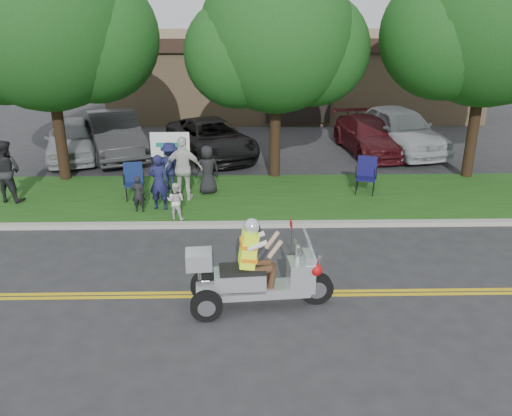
{
  "coord_description": "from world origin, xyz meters",
  "views": [
    {
      "loc": [
        -0.5,
        -10.33,
        5.79
      ],
      "look_at": [
        -0.24,
        2.0,
        0.95
      ],
      "focal_mm": 38.0,
      "sensor_mm": 36.0,
      "label": 1
    }
  ],
  "objects_px": {
    "spectator_adult_right": "(184,169)",
    "parked_car_far_left": "(71,139)",
    "parked_car_right": "(369,135)",
    "parked_car_far_right": "(399,129)",
    "lawn_chair_a": "(134,178)",
    "parked_car_mid": "(211,138)",
    "spectator_adult_left": "(159,182)",
    "trike_scooter": "(254,277)",
    "parked_car_left": "(115,135)",
    "lawn_chair_b": "(366,173)",
    "spectator_adult_mid": "(6,171)"
  },
  "relations": [
    {
      "from": "trike_scooter",
      "to": "parked_car_right",
      "type": "height_order",
      "value": "trike_scooter"
    },
    {
      "from": "parked_car_left",
      "to": "parked_car_right",
      "type": "distance_m",
      "value": 9.9
    },
    {
      "from": "spectator_adult_right",
      "to": "parked_car_far_right",
      "type": "xyz_separation_m",
      "value": [
        7.89,
        5.64,
        -0.18
      ]
    },
    {
      "from": "parked_car_mid",
      "to": "lawn_chair_a",
      "type": "bearing_deg",
      "value": -137.24
    },
    {
      "from": "spectator_adult_right",
      "to": "parked_car_mid",
      "type": "bearing_deg",
      "value": -89.02
    },
    {
      "from": "spectator_adult_right",
      "to": "parked_car_right",
      "type": "distance_m",
      "value": 8.68
    },
    {
      "from": "parked_car_far_left",
      "to": "parked_car_right",
      "type": "height_order",
      "value": "parked_car_far_left"
    },
    {
      "from": "lawn_chair_b",
      "to": "spectator_adult_right",
      "type": "distance_m",
      "value": 5.57
    },
    {
      "from": "parked_car_mid",
      "to": "parked_car_far_right",
      "type": "distance_m",
      "value": 7.4
    },
    {
      "from": "spectator_adult_mid",
      "to": "parked_car_left",
      "type": "relative_size",
      "value": 0.37
    },
    {
      "from": "parked_car_far_left",
      "to": "parked_car_right",
      "type": "bearing_deg",
      "value": -12.72
    },
    {
      "from": "lawn_chair_b",
      "to": "parked_car_right",
      "type": "relative_size",
      "value": 0.24
    },
    {
      "from": "lawn_chair_b",
      "to": "parked_car_far_right",
      "type": "height_order",
      "value": "parked_car_far_right"
    },
    {
      "from": "parked_car_far_left",
      "to": "parked_car_mid",
      "type": "relative_size",
      "value": 0.88
    },
    {
      "from": "spectator_adult_right",
      "to": "parked_car_mid",
      "type": "relative_size",
      "value": 0.38
    },
    {
      "from": "lawn_chair_b",
      "to": "parked_car_mid",
      "type": "relative_size",
      "value": 0.22
    },
    {
      "from": "parked_car_mid",
      "to": "parked_car_far_right",
      "type": "height_order",
      "value": "parked_car_far_right"
    },
    {
      "from": "lawn_chair_a",
      "to": "spectator_adult_right",
      "type": "height_order",
      "value": "spectator_adult_right"
    },
    {
      "from": "spectator_adult_left",
      "to": "parked_car_far_right",
      "type": "xyz_separation_m",
      "value": [
        8.52,
        6.41,
        -0.03
      ]
    },
    {
      "from": "parked_car_far_left",
      "to": "spectator_adult_left",
      "type": "bearing_deg",
      "value": -69.45
    },
    {
      "from": "trike_scooter",
      "to": "parked_car_mid",
      "type": "height_order",
      "value": "trike_scooter"
    },
    {
      "from": "spectator_adult_right",
      "to": "parked_car_far_right",
      "type": "relative_size",
      "value": 0.37
    },
    {
      "from": "parked_car_right",
      "to": "parked_car_far_right",
      "type": "distance_m",
      "value": 1.22
    },
    {
      "from": "spectator_adult_left",
      "to": "spectator_adult_right",
      "type": "bearing_deg",
      "value": -121.12
    },
    {
      "from": "lawn_chair_b",
      "to": "parked_car_mid",
      "type": "distance_m",
      "value": 6.75
    },
    {
      "from": "spectator_adult_mid",
      "to": "spectator_adult_right",
      "type": "distance_m",
      "value": 5.18
    },
    {
      "from": "parked_car_mid",
      "to": "parked_car_right",
      "type": "bearing_deg",
      "value": -20.44
    },
    {
      "from": "spectator_adult_left",
      "to": "spectator_adult_mid",
      "type": "distance_m",
      "value": 4.62
    },
    {
      "from": "trike_scooter",
      "to": "spectator_adult_right",
      "type": "relative_size",
      "value": 1.52
    },
    {
      "from": "lawn_chair_a",
      "to": "spectator_adult_left",
      "type": "relative_size",
      "value": 0.66
    },
    {
      "from": "lawn_chair_a",
      "to": "parked_car_mid",
      "type": "height_order",
      "value": "parked_car_mid"
    },
    {
      "from": "spectator_adult_mid",
      "to": "spectator_adult_left",
      "type": "bearing_deg",
      "value": -177.47
    },
    {
      "from": "lawn_chair_a",
      "to": "spectator_adult_mid",
      "type": "distance_m",
      "value": 3.67
    },
    {
      "from": "parked_car_right",
      "to": "parked_car_far_right",
      "type": "xyz_separation_m",
      "value": [
        1.2,
        0.13,
        0.21
      ]
    },
    {
      "from": "spectator_adult_mid",
      "to": "parked_car_far_left",
      "type": "distance_m",
      "value": 4.91
    },
    {
      "from": "spectator_adult_left",
      "to": "parked_car_far_left",
      "type": "distance_m",
      "value": 7.03
    },
    {
      "from": "trike_scooter",
      "to": "spectator_adult_right",
      "type": "bearing_deg",
      "value": 103.61
    },
    {
      "from": "parked_car_far_right",
      "to": "parked_car_mid",
      "type": "bearing_deg",
      "value": 169.33
    },
    {
      "from": "spectator_adult_mid",
      "to": "parked_car_far_right",
      "type": "distance_m",
      "value": 14.23
    },
    {
      "from": "parked_car_right",
      "to": "lawn_chair_b",
      "type": "bearing_deg",
      "value": -111.48
    },
    {
      "from": "parked_car_right",
      "to": "spectator_adult_right",
      "type": "bearing_deg",
      "value": -148.78
    },
    {
      "from": "spectator_adult_right",
      "to": "parked_car_far_left",
      "type": "relative_size",
      "value": 0.44
    },
    {
      "from": "trike_scooter",
      "to": "spectator_adult_mid",
      "type": "xyz_separation_m",
      "value": [
        -7.14,
        5.89,
        0.36
      ]
    },
    {
      "from": "lawn_chair_a",
      "to": "lawn_chair_b",
      "type": "bearing_deg",
      "value": -8.72
    },
    {
      "from": "parked_car_far_left",
      "to": "trike_scooter",
      "type": "bearing_deg",
      "value": -73.7
    },
    {
      "from": "spectator_adult_left",
      "to": "parked_car_mid",
      "type": "distance_m",
      "value": 5.96
    },
    {
      "from": "parked_car_right",
      "to": "parked_car_far_right",
      "type": "bearing_deg",
      "value": -1.9
    },
    {
      "from": "spectator_adult_left",
      "to": "parked_car_mid",
      "type": "xyz_separation_m",
      "value": [
        1.14,
        5.85,
        -0.21
      ]
    },
    {
      "from": "parked_car_mid",
      "to": "parked_car_far_left",
      "type": "bearing_deg",
      "value": 157.54
    },
    {
      "from": "lawn_chair_b",
      "to": "parked_car_left",
      "type": "xyz_separation_m",
      "value": [
        -8.73,
        4.65,
        0.1
      ]
    }
  ]
}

